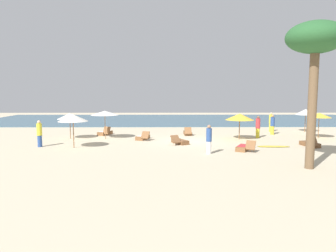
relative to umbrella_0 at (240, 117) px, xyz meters
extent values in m
plane|color=beige|center=(-4.04, -0.99, -1.73)|extent=(60.00, 60.00, 0.00)
cube|color=#3D6075|center=(-4.04, 16.01, -1.70)|extent=(48.00, 16.00, 0.06)
cylinder|color=brown|center=(0.00, 0.00, -0.76)|extent=(0.06, 0.06, 1.92)
cone|color=gold|center=(0.00, 0.00, 0.00)|extent=(2.14, 2.14, 0.49)
cylinder|color=brown|center=(-12.96, 0.41, -0.77)|extent=(0.06, 0.06, 1.92)
cone|color=silver|center=(-12.96, 0.41, 0.02)|extent=(1.90, 1.90, 0.45)
cylinder|color=brown|center=(6.88, 4.22, -0.72)|extent=(0.06, 0.06, 2.01)
cone|color=silver|center=(6.88, 4.22, 0.08)|extent=(1.80, 1.80, 0.50)
cylinder|color=brown|center=(6.34, 0.60, -0.76)|extent=(0.05, 0.05, 1.93)
cone|color=gold|center=(6.34, 0.60, 0.07)|extent=(1.81, 1.81, 0.36)
cylinder|color=brown|center=(-11.56, -3.56, -0.66)|extent=(0.06, 0.06, 2.14)
cone|color=silver|center=(-11.56, -3.56, 0.23)|extent=(1.91, 1.91, 0.46)
cylinder|color=olive|center=(-10.27, 0.41, -0.67)|extent=(0.05, 0.05, 2.10)
cone|color=white|center=(-10.27, 0.41, 0.27)|extent=(2.13, 2.13, 0.32)
cube|color=brown|center=(3.99, -3.09, -1.59)|extent=(0.87, 1.59, 0.28)
cube|color=brown|center=(3.86, -3.78, -1.29)|extent=(0.63, 0.48, 0.60)
cube|color=brown|center=(-10.71, 2.61, -1.59)|extent=(1.12, 1.62, 0.28)
cube|color=brown|center=(-10.45, 1.96, -1.28)|extent=(0.66, 0.54, 0.61)
cube|color=white|center=(-10.71, 2.61, -1.43)|extent=(0.87, 1.16, 0.03)
cube|color=brown|center=(-3.76, 2.60, -1.59)|extent=(0.63, 1.51, 0.28)
cube|color=brown|center=(-3.77, 1.90, -1.30)|extent=(0.58, 0.47, 0.55)
cube|color=#338C59|center=(-3.76, 2.60, -1.43)|extent=(0.53, 1.06, 0.03)
cube|color=brown|center=(-4.60, -1.92, -1.59)|extent=(1.24, 1.61, 0.28)
cube|color=brown|center=(-4.93, -2.54, -1.31)|extent=(0.74, 0.72, 0.51)
cube|color=brown|center=(-0.80, -4.43, -1.59)|extent=(1.20, 1.61, 0.28)
cube|color=brown|center=(-0.49, -5.05, -1.30)|extent=(0.72, 0.68, 0.54)
cube|color=#BF3338|center=(-0.80, -4.43, -1.43)|extent=(0.92, 1.17, 0.03)
cube|color=brown|center=(-7.35, 0.06, -1.59)|extent=(1.06, 1.61, 0.28)
cube|color=brown|center=(-7.12, -0.60, -1.31)|extent=(0.70, 0.65, 0.53)
cube|color=white|center=(-7.35, 0.06, -1.43)|extent=(0.83, 1.16, 0.03)
cylinder|color=yellow|center=(1.64, 0.77, -1.35)|extent=(0.41, 0.41, 0.75)
cylinder|color=#BF3338|center=(1.64, 0.77, -0.59)|extent=(0.48, 0.48, 0.78)
sphere|color=brown|center=(1.64, 0.77, -0.10)|extent=(0.21, 0.21, 0.21)
cylinder|color=yellow|center=(3.88, 4.45, -1.35)|extent=(0.31, 0.31, 0.75)
cylinder|color=yellow|center=(3.88, 4.45, -0.58)|extent=(0.36, 0.36, 0.79)
sphere|color=beige|center=(3.88, 4.45, -0.09)|extent=(0.21, 0.21, 0.21)
cylinder|color=white|center=(-3.08, -5.55, -1.36)|extent=(0.33, 0.33, 0.74)
cylinder|color=#2D4C8C|center=(-3.08, -5.55, -0.60)|extent=(0.39, 0.39, 0.77)
sphere|color=#A37556|center=(-3.08, -5.55, -0.12)|extent=(0.21, 0.21, 0.21)
cylinder|color=#2D4C8C|center=(-13.92, -3.13, -1.35)|extent=(0.40, 0.40, 0.76)
cylinder|color=yellow|center=(-13.92, -3.13, -0.57)|extent=(0.47, 0.47, 0.79)
sphere|color=beige|center=(-13.92, -3.13, -0.08)|extent=(0.21, 0.21, 0.21)
cylinder|color=yellow|center=(3.40, 2.59, -1.37)|extent=(0.42, 0.42, 0.72)
cylinder|color=#2D4C8C|center=(3.40, 2.59, -0.63)|extent=(0.49, 0.49, 0.75)
sphere|color=#A37556|center=(3.40, 2.59, -0.16)|extent=(0.20, 0.20, 0.20)
cylinder|color=brown|center=(1.24, -9.08, 1.10)|extent=(0.41, 0.41, 5.65)
ellipsoid|color=#285B2D|center=(1.24, -9.08, 4.39)|extent=(2.68, 2.68, 1.47)
ellipsoid|color=gold|center=(1.50, -3.30, -1.69)|extent=(2.15, 0.63, 0.07)
camera|label=1|loc=(-5.62, -23.76, 1.97)|focal=33.76mm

